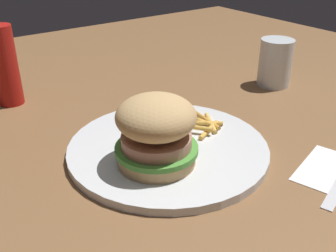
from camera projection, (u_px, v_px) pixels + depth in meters
name	position (u px, v px, depth m)	size (l,w,h in m)	color
ground_plane	(189.00, 156.00, 0.56)	(1.60, 1.60, 0.00)	brown
plate	(168.00, 148.00, 0.57)	(0.29, 0.29, 0.01)	silver
sandwich	(154.00, 129.00, 0.51)	(0.11, 0.11, 0.09)	tan
fries_pile	(202.00, 123.00, 0.62)	(0.09, 0.08, 0.01)	gold
drink_glass	(275.00, 66.00, 0.79)	(0.07, 0.07, 0.09)	silver
ketchup_bottle	(5.00, 66.00, 0.69)	(0.04, 0.04, 0.14)	#B21914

